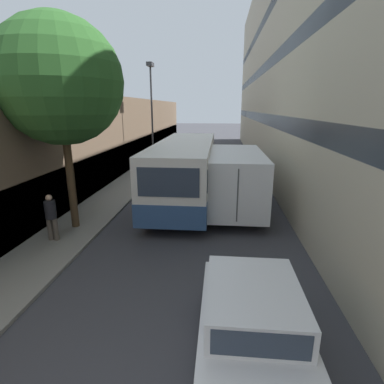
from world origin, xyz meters
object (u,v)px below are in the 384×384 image
(pedestrian, at_px, (51,216))
(street_tree_left, at_px, (60,82))
(car_hatchback, at_px, (252,325))
(bus, at_px, (185,169))
(box_truck, at_px, (233,175))
(street_lamp, at_px, (151,99))

(pedestrian, distance_m, street_tree_left, 4.58)
(car_hatchback, height_order, pedestrian, pedestrian)
(car_hatchback, height_order, bus, bus)
(box_truck, distance_m, street_tree_left, 8.10)
(street_tree_left, bearing_deg, car_hatchback, -42.92)
(street_tree_left, bearing_deg, box_truck, 29.95)
(bus, height_order, street_tree_left, street_tree_left)
(bus, distance_m, box_truck, 2.45)
(street_lamp, bearing_deg, box_truck, -51.33)
(bus, relative_size, street_lamp, 1.38)
(box_truck, relative_size, street_lamp, 1.07)
(bus, xyz_separation_m, pedestrian, (-3.98, -5.48, -0.59))
(car_hatchback, relative_size, box_truck, 0.50)
(car_hatchback, height_order, street_lamp, street_lamp)
(car_hatchback, xyz_separation_m, pedestrian, (-6.33, 4.46, 0.22))
(pedestrian, bearing_deg, car_hatchback, -35.17)
(car_hatchback, distance_m, street_lamp, 17.31)
(box_truck, bearing_deg, bus, 164.12)
(bus, relative_size, pedestrian, 6.16)
(car_hatchback, distance_m, street_tree_left, 9.60)
(car_hatchback, bearing_deg, street_lamp, 108.46)
(bus, height_order, pedestrian, bus)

